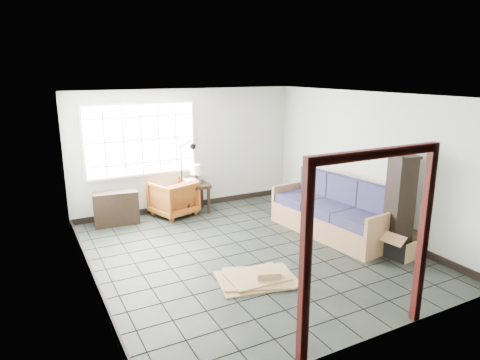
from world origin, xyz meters
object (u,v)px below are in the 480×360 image
futon_sofa (334,214)px  side_table (195,189)px  armchair (173,196)px  tall_shelf (399,204)px

futon_sofa → side_table: 3.00m
futon_sofa → armchair: size_ratio=3.00×
futon_sofa → armchair: 3.31m
side_table → tall_shelf: 4.19m
armchair → tall_shelf: (2.62, -3.59, 0.44)m
futon_sofa → tall_shelf: (0.32, -1.20, 0.47)m
armchair → side_table: size_ratio=1.34×
tall_shelf → armchair: bearing=143.0°
futon_sofa → side_table: futon_sofa is taller
futon_sofa → armchair: (-2.30, 2.39, 0.03)m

